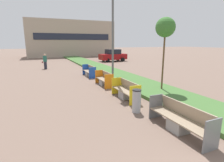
% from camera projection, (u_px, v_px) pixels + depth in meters
% --- Properties ---
extents(planter_grass_strip, '(2.80, 120.00, 0.18)m').
position_uv_depth(planter_grass_strip, '(124.00, 78.00, 14.30)').
color(planter_grass_strip, '#426B33').
rests_on(planter_grass_strip, ground).
extents(building_backdrop, '(17.52, 6.13, 7.23)m').
position_uv_depth(building_backdrop, '(71.00, 39.00, 37.18)').
color(building_backdrop, tan).
rests_on(building_backdrop, ground).
extents(bench_grey_frame, '(0.65, 2.45, 0.94)m').
position_uv_depth(bench_grey_frame, '(180.00, 120.00, 5.81)').
color(bench_grey_frame, gray).
rests_on(bench_grey_frame, ground).
extents(bench_yellow_frame, '(0.65, 2.12, 0.94)m').
position_uv_depth(bench_yellow_frame, '(126.00, 92.00, 9.23)').
color(bench_yellow_frame, gray).
rests_on(bench_yellow_frame, ground).
extents(bench_orange_frame, '(0.65, 1.92, 0.94)m').
position_uv_depth(bench_orange_frame, '(104.00, 80.00, 12.02)').
color(bench_orange_frame, gray).
rests_on(bench_orange_frame, ground).
extents(bench_blue_frame, '(0.65, 2.13, 0.94)m').
position_uv_depth(bench_blue_frame, '(89.00, 72.00, 15.28)').
color(bench_blue_frame, gray).
rests_on(bench_blue_frame, ground).
extents(litter_bin, '(0.38, 0.38, 1.00)m').
position_uv_depth(litter_bin, '(137.00, 101.00, 7.39)').
color(litter_bin, '#9EA0A5').
rests_on(litter_bin, ground).
extents(street_lamp_post, '(0.24, 0.44, 8.37)m').
position_uv_depth(street_lamp_post, '(113.00, 16.00, 11.31)').
color(street_lamp_post, '#56595B').
rests_on(street_lamp_post, ground).
extents(sapling_tree_near, '(1.12, 1.12, 4.31)m').
position_uv_depth(sapling_tree_near, '(165.00, 28.00, 9.84)').
color(sapling_tree_near, brown).
rests_on(sapling_tree_near, ground).
extents(pedestrian_walking, '(0.53, 0.24, 1.67)m').
position_uv_depth(pedestrian_walking, '(45.00, 61.00, 19.40)').
color(pedestrian_walking, '#232633').
rests_on(pedestrian_walking, ground).
extents(parked_car_distant, '(4.34, 2.12, 1.86)m').
position_uv_depth(parked_car_distant, '(113.00, 55.00, 27.14)').
color(parked_car_distant, maroon).
rests_on(parked_car_distant, ground).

